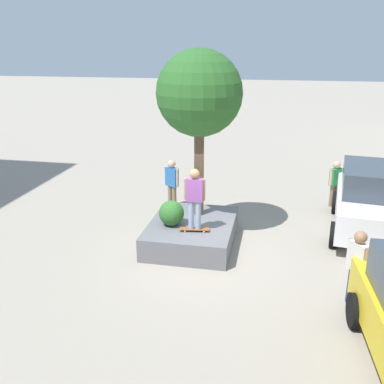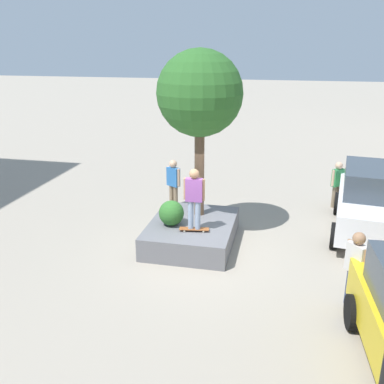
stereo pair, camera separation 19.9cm
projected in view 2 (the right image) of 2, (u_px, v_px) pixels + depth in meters
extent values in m
plane|color=#9E9384|center=(198.00, 252.00, 11.95)|extent=(120.00, 120.00, 0.00)
cube|color=slate|center=(192.00, 232.00, 12.42)|extent=(2.96, 2.34, 0.64)
cylinder|color=brown|center=(199.00, 167.00, 12.43)|extent=(0.28, 0.28, 2.87)
sphere|color=#2D6628|center=(200.00, 93.00, 11.75)|extent=(2.37, 2.37, 2.37)
sphere|color=#2D6628|center=(171.00, 213.00, 12.02)|extent=(0.70, 0.70, 0.70)
cube|color=brown|center=(194.00, 229.00, 11.71)|extent=(0.33, 0.82, 0.02)
sphere|color=beige|center=(204.00, 229.00, 11.78)|extent=(0.06, 0.06, 0.06)
sphere|color=beige|center=(203.00, 232.00, 11.62)|extent=(0.06, 0.06, 0.06)
sphere|color=beige|center=(185.00, 229.00, 11.81)|extent=(0.06, 0.06, 0.06)
sphere|color=beige|center=(184.00, 231.00, 11.66)|extent=(0.06, 0.06, 0.06)
cylinder|color=#8C9EB7|center=(191.00, 215.00, 11.59)|extent=(0.14, 0.14, 0.79)
cylinder|color=#8C9EB7|center=(198.00, 215.00, 11.56)|extent=(0.14, 0.14, 0.79)
cube|color=#8C4C99|center=(194.00, 190.00, 11.35)|extent=(0.20, 0.45, 0.62)
cylinder|color=#9E7251|center=(185.00, 189.00, 11.38)|extent=(0.10, 0.10, 0.58)
cylinder|color=#9E7251|center=(203.00, 190.00, 11.30)|extent=(0.10, 0.10, 0.58)
sphere|color=#9E7251|center=(194.00, 174.00, 11.20)|extent=(0.26, 0.26, 0.26)
cube|color=white|center=(370.00, 208.00, 12.90)|extent=(4.49, 2.32, 0.86)
cube|color=#38424C|center=(373.00, 180.00, 12.83)|extent=(2.59, 1.87, 0.77)
cylinder|color=black|center=(334.00, 236.00, 12.10)|extent=(0.75, 0.30, 0.73)
cylinder|color=black|center=(338.00, 203.00, 14.56)|extent=(0.75, 0.30, 0.73)
cylinder|color=black|center=(352.00, 312.00, 8.67)|extent=(0.72, 0.25, 0.71)
cylinder|color=navy|center=(349.00, 287.00, 9.47)|extent=(0.15, 0.15, 0.83)
cylinder|color=navy|center=(356.00, 291.00, 9.30)|extent=(0.15, 0.15, 0.83)
cube|color=silver|center=(356.00, 258.00, 9.15)|extent=(0.50, 0.43, 0.65)
cylinder|color=#9E7251|center=(348.00, 253.00, 9.36)|extent=(0.10, 0.10, 0.61)
cylinder|color=#9E7251|center=(365.00, 263.00, 8.93)|extent=(0.10, 0.10, 0.61)
sphere|color=#9E7251|center=(359.00, 238.00, 9.00)|extent=(0.27, 0.27, 0.27)
cylinder|color=#847056|center=(172.00, 196.00, 15.05)|extent=(0.15, 0.15, 0.82)
cylinder|color=#847056|center=(176.00, 198.00, 14.93)|extent=(0.15, 0.15, 0.82)
cube|color=#2D6BB2|center=(173.00, 177.00, 14.75)|extent=(0.40, 0.50, 0.64)
cylinder|color=#D8AD8C|center=(168.00, 175.00, 14.90)|extent=(0.10, 0.10, 0.61)
cylinder|color=#D8AD8C|center=(179.00, 178.00, 14.59)|extent=(0.10, 0.10, 0.61)
sphere|color=#D8AD8C|center=(173.00, 164.00, 14.61)|extent=(0.27, 0.27, 0.27)
cylinder|color=#847056|center=(337.00, 196.00, 15.19)|extent=(0.14, 0.14, 0.77)
cylinder|color=#847056|center=(334.00, 197.00, 15.10)|extent=(0.14, 0.14, 0.77)
cube|color=#338C4C|center=(338.00, 177.00, 14.93)|extent=(0.43, 0.44, 0.60)
cylinder|color=#D8AD8C|center=(342.00, 176.00, 15.03)|extent=(0.09, 0.09, 0.57)
cylinder|color=#D8AD8C|center=(333.00, 178.00, 14.81)|extent=(0.09, 0.09, 0.57)
sphere|color=#D8AD8C|center=(339.00, 166.00, 14.79)|extent=(0.25, 0.25, 0.25)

